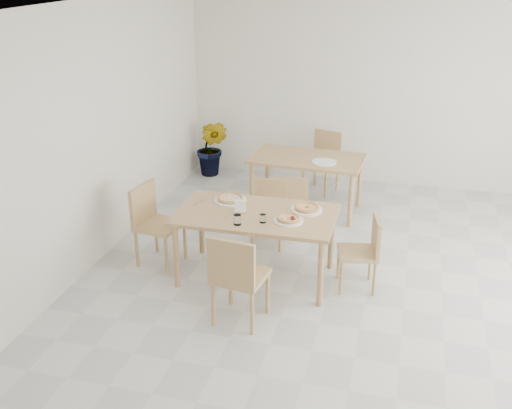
% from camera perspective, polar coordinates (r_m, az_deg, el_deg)
% --- Properties ---
extents(main_table, '(1.64, 0.94, 0.75)m').
position_cam_1_polar(main_table, '(6.17, 0.00, -1.45)').
color(main_table, tan).
rests_on(main_table, ground).
extents(chair_south, '(0.51, 0.51, 0.92)m').
position_cam_1_polar(chair_south, '(5.46, -1.85, -6.61)').
color(chair_south, tan).
rests_on(chair_south, ground).
extents(chair_north, '(0.41, 0.41, 0.77)m').
position_cam_1_polar(chair_north, '(7.04, 1.28, -0.31)').
color(chair_north, tan).
rests_on(chair_north, ground).
extents(chair_west, '(0.52, 0.52, 0.90)m').
position_cam_1_polar(chair_west, '(6.66, -9.80, -1.33)').
color(chair_west, tan).
rests_on(chair_west, ground).
extents(chair_east, '(0.46, 0.46, 0.78)m').
position_cam_1_polar(chair_east, '(6.18, 10.34, -4.10)').
color(chair_east, tan).
rests_on(chair_east, ground).
extents(plate_margherita, '(0.33, 0.33, 0.02)m').
position_cam_1_polar(plate_margherita, '(6.22, 4.85, -0.50)').
color(plate_margherita, white).
rests_on(plate_margherita, main_table).
extents(plate_mushroom, '(0.35, 0.35, 0.02)m').
position_cam_1_polar(plate_mushroom, '(6.44, -2.46, 0.40)').
color(plate_mushroom, white).
rests_on(plate_mushroom, main_table).
extents(plate_pepperoni, '(0.30, 0.30, 0.02)m').
position_cam_1_polar(plate_pepperoni, '(5.96, 3.11, -1.52)').
color(plate_pepperoni, white).
rests_on(plate_pepperoni, main_table).
extents(pizza_margherita, '(0.30, 0.30, 0.03)m').
position_cam_1_polar(pizza_margherita, '(6.21, 4.86, -0.30)').
color(pizza_margherita, '#E9B46D').
rests_on(pizza_margherita, plate_margherita).
extents(pizza_mushroom, '(0.31, 0.31, 0.03)m').
position_cam_1_polar(pizza_mushroom, '(6.43, -2.46, 0.59)').
color(pizza_mushroom, '#E9B46D').
rests_on(pizza_mushroom, plate_mushroom).
extents(pizza_pepperoni, '(0.32, 0.32, 0.03)m').
position_cam_1_polar(pizza_pepperoni, '(5.95, 3.11, -1.32)').
color(pizza_pepperoni, '#E9B46D').
rests_on(pizza_pepperoni, plate_pepperoni).
extents(tumbler_a, '(0.08, 0.08, 0.10)m').
position_cam_1_polar(tumbler_a, '(5.87, -1.79, -1.46)').
color(tumbler_a, white).
rests_on(tumbler_a, main_table).
extents(tumbler_b, '(0.07, 0.07, 0.09)m').
position_cam_1_polar(tumbler_b, '(5.91, 0.65, -1.33)').
color(tumbler_b, white).
rests_on(tumbler_b, main_table).
extents(napkin_holder, '(0.13, 0.09, 0.14)m').
position_cam_1_polar(napkin_holder, '(6.13, -1.50, -0.22)').
color(napkin_holder, silver).
rests_on(napkin_holder, main_table).
extents(fork_a, '(0.08, 0.18, 0.01)m').
position_cam_1_polar(fork_a, '(6.08, -2.52, -1.06)').
color(fork_a, silver).
rests_on(fork_a, main_table).
extents(fork_b, '(0.09, 0.19, 0.01)m').
position_cam_1_polar(fork_b, '(6.41, -5.42, 0.15)').
color(fork_b, silver).
rests_on(fork_b, main_table).
extents(second_table, '(1.50, 0.92, 0.75)m').
position_cam_1_polar(second_table, '(7.88, 4.90, 3.91)').
color(second_table, tan).
rests_on(second_table, ground).
extents(chair_back_s, '(0.44, 0.44, 0.79)m').
position_cam_1_polar(chair_back_s, '(7.23, 3.38, 0.40)').
color(chair_back_s, tan).
rests_on(chair_back_s, ground).
extents(chair_back_n, '(0.54, 0.54, 0.87)m').
position_cam_1_polar(chair_back_n, '(8.68, 6.47, 4.53)').
color(chair_back_n, tan).
rests_on(chair_back_n, ground).
extents(plate_empty, '(0.31, 0.31, 0.02)m').
position_cam_1_polar(plate_empty, '(7.66, 6.52, 4.03)').
color(plate_empty, white).
rests_on(plate_empty, second_table).
extents(potted_plant, '(0.52, 0.44, 0.89)m').
position_cam_1_polar(potted_plant, '(9.25, -4.21, 5.41)').
color(potted_plant, '#1B5A1C').
rests_on(potted_plant, ground).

